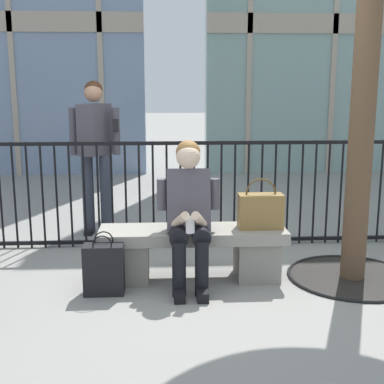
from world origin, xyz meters
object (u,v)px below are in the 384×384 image
Objects in this scene: handbag_on_bench at (260,210)px; shopping_bag at (104,269)px; bystander_at_railing at (95,146)px; stone_bench at (193,249)px; seated_person_with_phone at (189,209)px.

handbag_on_bench is 1.40m from shopping_bag.
bystander_at_railing reaches higher than handbag_on_bench.
bystander_at_railing is (-0.27, 1.80, 0.79)m from shopping_bag.
handbag_on_bench is 0.25× the size of bystander_at_railing.
shopping_bag is at bearing -81.51° from bystander_at_railing.
stone_bench is at bearing 21.85° from shopping_bag.
handbag_on_bench is at bearing -43.80° from bystander_at_railing.
bystander_at_railing is at bearing 123.58° from stone_bench.
stone_bench is at bearing -56.42° from bystander_at_railing.
stone_bench is 3.69× the size of handbag_on_bench.
shopping_bag is (-0.73, -0.29, -0.06)m from stone_bench.
handbag_on_bench is (0.62, 0.12, -0.04)m from seated_person_with_phone.
stone_bench is at bearing 179.01° from handbag_on_bench.
handbag_on_bench is 0.86× the size of shopping_bag.
seated_person_with_phone is 1.93m from bystander_at_railing.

